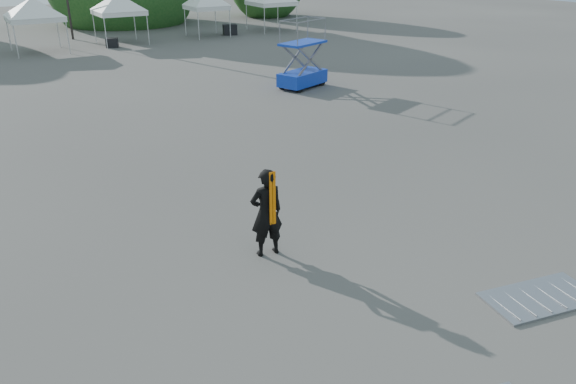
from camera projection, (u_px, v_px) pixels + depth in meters
ground at (238, 216)px, 14.17m from camera, size 120.00×120.00×0.00m
tent_e at (32, 2)px, 34.36m from camera, size 4.51×4.51×3.88m
man at (266, 213)px, 12.07m from camera, size 0.78×0.56×2.01m
scissor_lift at (303, 54)px, 26.28m from camera, size 2.71×1.98×3.15m
barrier_mid at (540, 297)px, 10.87m from camera, size 2.37×1.51×0.07m
crate_mid at (112, 43)px, 37.20m from camera, size 0.94×0.84×0.60m
crate_east at (230, 30)px, 42.33m from camera, size 1.17×1.02×0.77m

